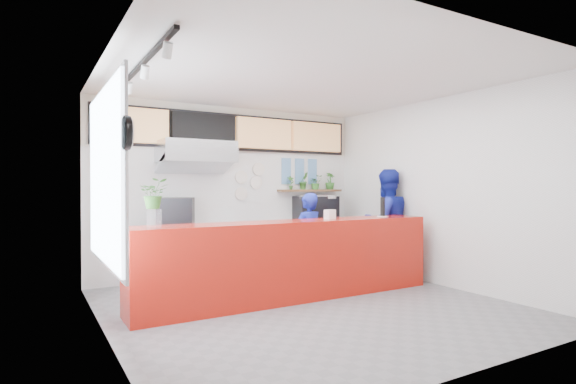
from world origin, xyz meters
name	(u,v)px	position (x,y,z in m)	size (l,w,h in m)	color
floor	(308,306)	(0.00, 0.00, 0.00)	(5.00, 5.00, 0.00)	slate
ceiling	(308,79)	(0.00, 0.00, 3.00)	(5.00, 5.00, 0.00)	silver
wall_back	(233,191)	(0.00, 2.50, 1.50)	(5.00, 5.00, 0.00)	white
wall_left	(106,194)	(-2.50, 0.00, 1.50)	(5.00, 5.00, 0.00)	white
wall_right	(439,192)	(2.50, 0.00, 1.50)	(5.00, 5.00, 0.00)	white
service_counter	(293,260)	(0.00, 0.40, 0.55)	(4.50, 0.60, 1.10)	#B2180C
cream_band	(233,130)	(0.00, 2.49, 2.60)	(5.00, 0.02, 0.80)	beige
prep_bench	(196,255)	(-0.80, 2.20, 0.45)	(1.80, 0.60, 0.90)	#B2B5BA
panini_oven	(176,213)	(-1.12, 2.20, 1.15)	(0.55, 0.55, 0.50)	black
extraction_hood	(196,152)	(-0.80, 2.15, 2.15)	(1.20, 0.70, 0.35)	#B2B5BA
hood_lip	(196,164)	(-0.80, 2.15, 1.95)	(1.20, 0.70, 0.08)	#B2B5BA
right_bench	(312,245)	(1.50, 2.20, 0.45)	(1.80, 0.60, 0.90)	#B2B5BA
espresso_machine	(315,209)	(1.58, 2.20, 1.15)	(0.77, 0.55, 0.49)	black
espresso_tray	(315,197)	(1.58, 2.20, 1.38)	(0.70, 0.48, 0.06)	#B5B8BD
herb_shelf	(310,191)	(1.60, 2.40, 1.50)	(1.40, 0.18, 0.04)	brown
menu_board_far_left	(133,125)	(-1.75, 2.38, 2.55)	(1.10, 0.10, 0.55)	tan
menu_board_mid_left	(204,130)	(-0.59, 2.38, 2.55)	(1.10, 0.10, 0.55)	black
menu_board_mid_right	(264,134)	(0.57, 2.38, 2.55)	(1.10, 0.10, 0.55)	tan
menu_board_far_right	(316,137)	(1.73, 2.38, 2.55)	(1.10, 0.10, 0.55)	tan
soffit	(234,132)	(0.00, 2.46, 2.55)	(4.80, 0.04, 0.65)	black
window_pane	(105,176)	(-2.47, 0.30, 1.70)	(0.04, 2.20, 1.90)	silver
window_frame	(107,176)	(-2.45, 0.30, 1.70)	(0.03, 2.30, 2.00)	#B2B5BA
wall_clock_rim	(127,133)	(-2.46, -0.90, 2.05)	(0.30, 0.30, 0.05)	black
wall_clock_face	(130,133)	(-2.43, -0.90, 2.05)	(0.26, 0.26, 0.02)	white
track_rail	(145,61)	(-2.10, 0.00, 2.94)	(0.05, 2.40, 0.04)	black
dec_plate_a	(241,177)	(0.15, 2.47, 1.75)	(0.24, 0.24, 0.03)	silver
dec_plate_b	(256,183)	(0.45, 2.47, 1.65)	(0.24, 0.24, 0.03)	silver
dec_plate_c	(241,194)	(0.15, 2.47, 1.45)	(0.24, 0.24, 0.03)	silver
dec_plate_d	(258,169)	(0.50, 2.47, 1.90)	(0.24, 0.24, 0.03)	silver
photo_frame_a	(286,165)	(1.10, 2.48, 2.00)	(0.20, 0.02, 0.25)	#598CBF
photo_frame_b	(300,165)	(1.40, 2.48, 2.00)	(0.20, 0.02, 0.25)	#598CBF
photo_frame_c	(312,165)	(1.70, 2.48, 2.00)	(0.20, 0.02, 0.25)	#598CBF
photo_frame_d	(286,178)	(1.10, 2.48, 1.75)	(0.20, 0.02, 0.25)	#598CBF
photo_frame_e	(300,178)	(1.40, 2.48, 1.75)	(0.20, 0.02, 0.25)	#598CBF
photo_frame_f	(312,178)	(1.70, 2.48, 1.75)	(0.20, 0.02, 0.25)	#598CBF
staff_center	(308,239)	(0.65, 1.01, 0.74)	(0.54, 0.35, 1.48)	navy
staff_right	(386,223)	(2.25, 0.96, 0.94)	(0.92, 0.71, 1.88)	navy
herb_a	(291,183)	(1.15, 2.40, 1.65)	(0.14, 0.10, 0.26)	#2F6724
herb_b	(304,181)	(1.45, 2.40, 1.69)	(0.19, 0.15, 0.34)	#2F6724
herb_c	(316,182)	(1.73, 2.40, 1.66)	(0.25, 0.22, 0.28)	#2F6724
herb_d	(330,181)	(2.07, 2.40, 1.69)	(0.19, 0.17, 0.34)	#2F6724
glass_vase	(154,219)	(-1.93, 0.33, 1.21)	(0.17, 0.17, 0.21)	white
basil_vase	(154,194)	(-1.93, 0.33, 1.50)	(0.32, 0.28, 0.36)	#2F6724
napkin_holder	(330,214)	(0.63, 0.39, 1.17)	(0.16, 0.10, 0.14)	white
white_plate	(383,216)	(1.66, 0.39, 1.11)	(0.18, 0.18, 0.01)	white
pepper_mill	(383,207)	(1.66, 0.39, 1.26)	(0.07, 0.07, 0.30)	black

